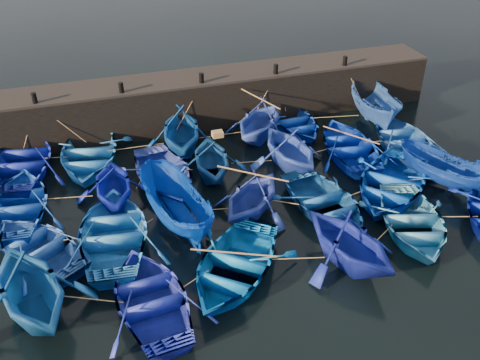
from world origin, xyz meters
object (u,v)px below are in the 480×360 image
object	(u,v)px
boat_8	(163,174)
boat_20	(28,287)
wooden_crate	(218,134)
boat_13	(38,246)
boat_0	(23,160)

from	to	relation	value
boat_8	boat_20	distance (m)	8.40
wooden_crate	boat_13	bearing A→B (deg)	-156.60
boat_0	wooden_crate	xyz separation A→B (m)	(8.45, -3.07, 1.56)
boat_20	wooden_crate	bearing A→B (deg)	20.68
boat_13	wooden_crate	xyz separation A→B (m)	(7.81, 3.38, 1.67)
boat_8	boat_0	bearing A→B (deg)	146.58
boat_8	boat_20	world-z (taller)	boat_20
wooden_crate	boat_0	bearing A→B (deg)	160.05
boat_8	wooden_crate	xyz separation A→B (m)	(2.51, -0.04, 1.63)
boat_13	boat_20	xyz separation A→B (m)	(-0.15, -2.94, 0.73)
boat_0	boat_13	world-z (taller)	boat_0
boat_13	boat_8	bearing A→B (deg)	179.62
boat_0	boat_13	distance (m)	6.48
boat_20	wooden_crate	world-z (taller)	boat_20
boat_0	wooden_crate	distance (m)	9.13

